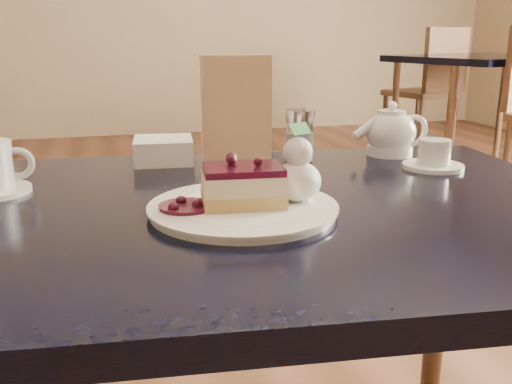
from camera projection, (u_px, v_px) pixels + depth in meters
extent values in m
cube|color=black|center=(239.00, 216.00, 0.86)|extent=(1.22, 0.88, 0.04)
cylinder|color=#503525|center=(437.00, 307.00, 1.35)|extent=(0.05, 0.05, 0.68)
cylinder|color=white|center=(243.00, 209.00, 0.81)|extent=(0.26, 0.26, 0.01)
cube|color=gold|center=(243.00, 198.00, 0.81)|extent=(0.12, 0.09, 0.02)
cube|color=beige|center=(243.00, 182.00, 0.80)|extent=(0.12, 0.09, 0.03)
cube|color=#310A1C|center=(243.00, 169.00, 0.80)|extent=(0.12, 0.09, 0.01)
ellipsoid|color=white|center=(297.00, 181.00, 0.82)|extent=(0.07, 0.07, 0.06)
cylinder|color=#310A1C|center=(186.00, 207.00, 0.79)|extent=(0.08, 0.08, 0.01)
torus|color=white|center=(18.00, 163.00, 0.91)|extent=(0.05, 0.01, 0.05)
cylinder|color=white|center=(433.00, 166.00, 1.08)|extent=(0.11, 0.11, 0.01)
cylinder|color=white|center=(434.00, 152.00, 1.08)|extent=(0.06, 0.06, 0.05)
ellipsoid|color=white|center=(391.00, 134.00, 1.19)|extent=(0.10, 0.10, 0.09)
cylinder|color=white|center=(392.00, 110.00, 1.18)|extent=(0.06, 0.06, 0.01)
cylinder|color=white|center=(359.00, 136.00, 1.17)|extent=(0.06, 0.02, 0.05)
cube|color=beige|center=(236.00, 111.00, 1.09)|extent=(0.14, 0.04, 0.21)
cylinder|color=white|center=(299.00, 142.00, 1.12)|extent=(0.05, 0.05, 0.08)
cylinder|color=silver|center=(300.00, 116.00, 1.11)|extent=(0.06, 0.06, 0.02)
cube|color=white|center=(163.00, 150.00, 1.13)|extent=(0.13, 0.13, 0.05)
cube|color=black|center=(484.00, 59.00, 3.88)|extent=(1.30, 1.15, 0.04)
cylinder|color=#503525|center=(449.00, 129.00, 3.55)|extent=(0.05, 0.05, 0.77)
cylinder|color=#503525|center=(394.00, 114.00, 4.19)|extent=(0.05, 0.05, 0.77)
cylinder|color=#503525|center=(500.00, 110.00, 4.43)|extent=(0.05, 0.05, 0.77)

